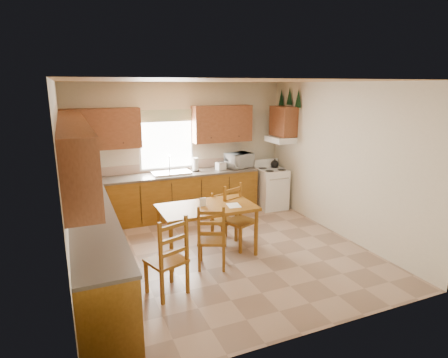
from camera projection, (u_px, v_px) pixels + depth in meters
name	position (u px, v px, depth m)	size (l,w,h in m)	color
floor	(223.00, 253.00, 6.07)	(4.50, 4.50, 0.00)	gray
ceiling	(223.00, 81.00, 5.41)	(4.50, 4.50, 0.00)	#9E6C39
wall_left	(64.00, 187.00, 4.89)	(4.50, 4.50, 0.00)	beige
wall_right	(340.00, 160.00, 6.59)	(4.50, 4.50, 0.00)	beige
wall_back	(181.00, 149.00, 7.75)	(4.50, 4.50, 0.00)	beige
wall_front	(310.00, 219.00, 3.73)	(4.50, 4.50, 0.00)	beige
lower_cab_back	(168.00, 197.00, 7.56)	(3.75, 0.60, 0.88)	brown
lower_cab_left	(95.00, 252.00, 5.09)	(0.60, 3.60, 0.88)	brown
counter_back	(167.00, 175.00, 7.45)	(3.75, 0.63, 0.04)	#534A41
counter_left	(92.00, 220.00, 4.98)	(0.63, 3.60, 0.04)	#534A41
backsplash	(164.00, 167.00, 7.68)	(3.75, 0.01, 0.18)	gray
upper_cab_back_left	(102.00, 129.00, 6.89)	(1.41, 0.33, 0.75)	brown
upper_cab_back_right	(222.00, 124.00, 7.80)	(1.25, 0.33, 0.75)	brown
upper_cab_left	(74.00, 150.00, 4.69)	(0.33, 3.60, 0.75)	brown
upper_cab_stove	(283.00, 121.00, 7.86)	(0.33, 0.62, 0.62)	brown
range_hood	(281.00, 139.00, 7.94)	(0.44, 0.62, 0.12)	white
window_frame	(166.00, 141.00, 7.56)	(1.13, 0.02, 1.18)	white
window_pane	(167.00, 141.00, 7.55)	(1.05, 0.01, 1.10)	white
window_valance	(166.00, 116.00, 7.41)	(1.19, 0.01, 0.24)	#527644
sink_basin	(171.00, 173.00, 7.47)	(0.75, 0.45, 0.04)	silver
pine_decal_a	(298.00, 98.00, 7.51)	(0.22, 0.22, 0.36)	black
pine_decal_b	(290.00, 96.00, 7.79)	(0.22, 0.22, 0.36)	black
pine_decal_c	(281.00, 97.00, 8.08)	(0.22, 0.22, 0.36)	black
stove	(271.00, 189.00, 8.20)	(0.57, 0.59, 0.85)	white
coffeemaker	(87.00, 173.00, 6.80)	(0.21, 0.25, 0.35)	white
paper_towel	(195.00, 165.00, 7.66)	(0.12, 0.12, 0.28)	white
toaster	(221.00, 166.00, 7.80)	(0.20, 0.13, 0.16)	white
microwave	(239.00, 160.00, 8.00)	(0.51, 0.37, 0.31)	white
dining_table	(207.00, 230.00, 5.95)	(1.50, 0.85, 0.80)	brown
chair_near_left	(166.00, 255.00, 4.77)	(0.45, 0.43, 1.07)	brown
chair_near_right	(212.00, 236.00, 5.50)	(0.41, 0.39, 0.98)	brown
chair_far_left	(224.00, 218.00, 6.43)	(0.36, 0.34, 0.85)	brown
chair_far_right	(240.00, 217.00, 6.18)	(0.44, 0.41, 1.04)	brown
table_paper	(234.00, 205.00, 5.89)	(0.19, 0.26, 0.00)	white
table_card	(203.00, 202.00, 5.84)	(0.10, 0.02, 0.13)	white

